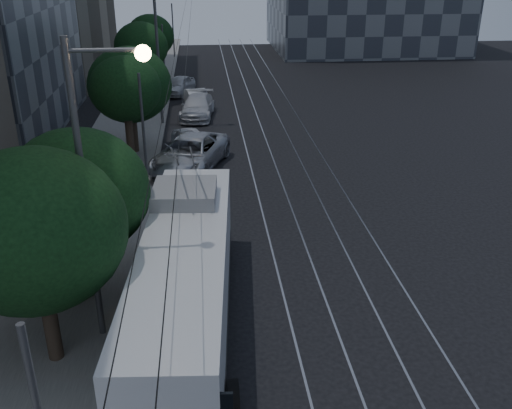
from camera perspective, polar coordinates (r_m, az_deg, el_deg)
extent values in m
plane|color=black|center=(21.05, 1.82, -8.42)|extent=(120.00, 120.00, 0.00)
cube|color=slate|center=(39.59, -12.83, 6.94)|extent=(5.00, 90.00, 0.15)
cube|color=#9899A1|center=(39.36, -1.44, 7.33)|extent=(0.08, 90.00, 0.02)
cube|color=#9899A1|center=(39.48, 0.67, 7.39)|extent=(0.08, 90.00, 0.02)
cube|color=#9899A1|center=(39.67, 2.93, 7.45)|extent=(0.08, 90.00, 0.02)
cube|color=#9899A1|center=(39.90, 4.99, 7.48)|extent=(0.08, 90.00, 0.02)
cylinder|color=black|center=(38.07, -7.96, 15.19)|extent=(0.02, 90.00, 0.02)
cylinder|color=black|center=(38.05, -6.87, 15.24)|extent=(0.02, 90.00, 0.02)
cylinder|color=#525254|center=(28.98, -11.17, 6.93)|extent=(0.14, 0.14, 6.00)
cylinder|color=#525254|center=(48.42, -9.17, 13.84)|extent=(0.14, 0.14, 6.00)
cylinder|color=#525254|center=(68.19, -8.29, 16.77)|extent=(0.14, 0.14, 6.00)
cube|color=silver|center=(18.20, -7.06, -7.56)|extent=(3.45, 12.37, 2.90)
cube|color=black|center=(18.91, -6.86, -10.91)|extent=(3.49, 12.41, 0.36)
cube|color=black|center=(18.57, -7.05, -6.40)|extent=(3.33, 9.84, 1.07)
cube|color=black|center=(23.51, -6.84, 0.67)|extent=(2.10, 0.23, 1.02)
cube|color=#27EC57|center=(12.58, -7.83, -17.39)|extent=(1.63, 0.17, 0.33)
cube|color=gray|center=(20.15, -7.16, 1.14)|extent=(2.35, 2.39, 0.51)
cylinder|color=#525254|center=(20.82, -8.08, 4.69)|extent=(0.06, 4.61, 2.29)
cylinder|color=#525254|center=(20.80, -6.40, 4.76)|extent=(0.06, 4.61, 2.29)
cylinder|color=black|center=(15.96, -11.80, -19.05)|extent=(0.31, 1.02, 1.02)
cylinder|color=black|center=(15.85, -2.29, -18.82)|extent=(0.31, 1.02, 1.02)
cylinder|color=black|center=(21.25, -10.15, -6.87)|extent=(0.31, 1.02, 1.02)
cylinder|color=black|center=(21.17, -3.36, -6.63)|extent=(0.31, 1.02, 1.02)
cylinder|color=black|center=(22.95, -9.83, -4.38)|extent=(0.31, 1.02, 1.02)
cylinder|color=black|center=(22.87, -3.57, -4.15)|extent=(0.31, 1.02, 1.02)
imported|color=#B9BBC1|center=(32.24, -6.63, 5.09)|extent=(5.08, 7.30, 1.85)
imported|color=silver|center=(34.42, -6.43, 6.07)|extent=(2.96, 4.90, 1.56)
imported|color=#BCBCC1|center=(42.92, -5.87, 9.71)|extent=(2.86, 5.68, 1.58)
imported|color=white|center=(45.46, -5.88, 10.41)|extent=(2.33, 4.49, 1.41)
imported|color=silver|center=(50.40, -7.75, 11.72)|extent=(3.21, 4.79, 1.51)
cylinder|color=#2F221A|center=(18.04, -19.78, -11.36)|extent=(0.44, 0.44, 2.52)
ellipsoid|color=black|center=(16.51, -21.28, -2.38)|extent=(5.02, 5.02, 4.51)
cylinder|color=#2F221A|center=(20.86, -16.40, -6.20)|extent=(0.44, 0.44, 2.26)
ellipsoid|color=black|center=(19.61, -17.38, 1.17)|extent=(4.73, 4.73, 4.26)
cylinder|color=#2F221A|center=(33.29, -12.47, 6.29)|extent=(0.44, 0.44, 2.96)
ellipsoid|color=black|center=(32.54, -12.94, 11.24)|extent=(3.93, 3.93, 3.54)
cylinder|color=#2F221A|center=(35.34, -12.08, 6.85)|extent=(0.44, 0.44, 2.36)
ellipsoid|color=black|center=(34.61, -12.51, 11.60)|extent=(4.87, 4.87, 4.38)
cylinder|color=#2F221A|center=(48.32, -11.13, 11.73)|extent=(0.44, 0.44, 2.78)
ellipsoid|color=black|center=(47.80, -11.42, 15.23)|extent=(4.26, 4.26, 3.83)
cylinder|color=#2F221A|center=(55.60, -10.28, 13.26)|extent=(0.44, 0.44, 2.59)
ellipsoid|color=black|center=(55.15, -10.51, 16.23)|extent=(4.30, 4.30, 3.87)
cylinder|color=#525254|center=(17.08, -16.66, 0.13)|extent=(0.20, 0.20, 9.32)
cylinder|color=#525254|center=(15.73, -14.76, 14.71)|extent=(2.05, 0.12, 0.12)
sphere|color=#FFCD8C|center=(15.63, -11.25, 14.62)|extent=(0.44, 0.44, 0.44)
cylinder|color=#525254|center=(40.36, -9.82, 15.09)|extent=(0.20, 0.20, 10.55)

